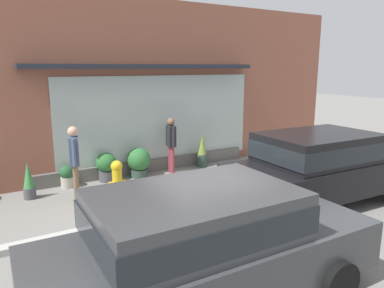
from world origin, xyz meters
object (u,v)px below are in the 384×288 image
parked_car_dark_gray (203,240)px  potted_plant_near_hydrant (29,181)px  potted_plant_corner_tall (67,176)px  potted_plant_low_front (139,161)px  pedestrian_passerby (171,141)px  potted_plant_window_center (202,151)px  parked_car_black (321,164)px  fire_hydrant (117,181)px  pedestrian_with_handbag (75,157)px  potted_plant_window_left (106,166)px

parked_car_dark_gray → potted_plant_near_hydrant: size_ratio=5.15×
parked_car_dark_gray → potted_plant_near_hydrant: 5.47m
potted_plant_corner_tall → potted_plant_low_front: size_ratio=0.69×
pedestrian_passerby → potted_plant_low_front: pedestrian_passerby is taller
parked_car_dark_gray → potted_plant_window_center: bearing=58.9°
potted_plant_window_center → potted_plant_near_hydrant: (-4.92, -0.29, -0.07)m
potted_plant_corner_tall → parked_car_black: bearing=-40.8°
fire_hydrant → potted_plant_low_front: (1.16, 1.51, -0.05)m
pedestrian_with_handbag → potted_plant_near_hydrant: 1.28m
pedestrian_passerby → potted_plant_corner_tall: (-2.87, 0.24, -0.64)m
fire_hydrant → parked_car_black: parked_car_black is taller
parked_car_black → potted_plant_near_hydrant: (-5.56, 3.61, -0.48)m
potted_plant_low_front → potted_plant_window_left: potted_plant_low_front is taller
pedestrian_passerby → parked_car_dark_gray: pedestrian_passerby is taller
potted_plant_near_hydrant → parked_car_dark_gray: bearing=-75.3°
fire_hydrant → potted_plant_window_center: potted_plant_window_center is taller
parked_car_dark_gray → potted_plant_window_left: 5.70m
potted_plant_near_hydrant → potted_plant_window_left: bearing=11.0°
potted_plant_corner_tall → potted_plant_near_hydrant: (-0.93, -0.39, 0.12)m
parked_car_dark_gray → potted_plant_low_front: 5.77m
pedestrian_passerby → potted_plant_window_center: 1.22m
parked_car_dark_gray → potted_plant_low_front: (1.46, 5.57, -0.43)m
fire_hydrant → potted_plant_window_center: size_ratio=0.92×
potted_plant_window_center → potted_plant_window_left: 2.97m
pedestrian_passerby → potted_plant_corner_tall: pedestrian_passerby is taller
potted_plant_window_center → potted_plant_corner_tall: bearing=178.6°
pedestrian_passerby → potted_plant_window_left: pedestrian_passerby is taller
fire_hydrant → potted_plant_window_left: (0.26, 1.60, -0.07)m
potted_plant_corner_tall → potted_plant_near_hydrant: size_ratio=0.64×
potted_plant_corner_tall → potted_plant_low_front: bearing=-2.8°
parked_car_dark_gray → potted_plant_window_center: (3.54, 5.56, -0.38)m
potted_plant_window_left → potted_plant_near_hydrant: bearing=-169.0°
potted_plant_near_hydrant → parked_car_black: bearing=-33.0°
pedestrian_with_handbag → potted_plant_corner_tall: size_ratio=3.05×
fire_hydrant → pedestrian_passerby: (2.10, 1.37, 0.44)m
pedestrian_with_handbag → potted_plant_near_hydrant: (-0.92, 0.67, -0.59)m
parked_car_black → pedestrian_passerby: bearing=117.7°
potted_plant_corner_tall → potted_plant_window_left: bearing=-0.4°
pedestrian_passerby → potted_plant_near_hydrant: (-3.80, -0.15, -0.52)m
fire_hydrant → parked_car_dark_gray: bearing=-94.3°
pedestrian_with_handbag → potted_plant_low_front: bearing=-49.5°
pedestrian_passerby → potted_plant_window_left: size_ratio=2.04×
pedestrian_with_handbag → potted_plant_window_center: (4.01, 0.96, -0.52)m
parked_car_black → potted_plant_low_front: size_ratio=5.59×
pedestrian_with_handbag → potted_plant_corner_tall: bearing=13.2°
pedestrian_with_handbag → potted_plant_low_front: pedestrian_with_handbag is taller
pedestrian_with_handbag → pedestrian_passerby: (2.88, 0.82, -0.08)m
pedestrian_with_handbag → potted_plant_low_front: 2.24m
fire_hydrant → potted_plant_low_front: 1.90m
parked_car_dark_gray → potted_plant_low_front: parked_car_dark_gray is taller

